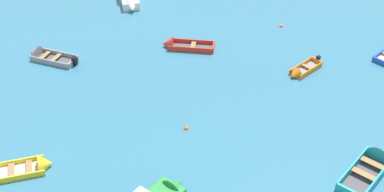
# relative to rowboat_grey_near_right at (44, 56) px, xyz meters

# --- Properties ---
(rowboat_grey_near_right) EXTENTS (3.87, 3.17, 1.27)m
(rowboat_grey_near_right) POSITION_rel_rowboat_grey_near_right_xyz_m (0.00, 0.00, 0.00)
(rowboat_grey_near_right) COLOR #4C4C51
(rowboat_grey_near_right) RESTS_ON ground_plane
(rowboat_orange_far_left) EXTENTS (3.12, 2.36, 0.89)m
(rowboat_orange_far_left) POSITION_rel_rowboat_grey_near_right_xyz_m (17.84, -6.24, -0.02)
(rowboat_orange_far_left) COLOR gray
(rowboat_orange_far_left) RESTS_ON ground_plane
(rowboat_turquoise_near_camera) EXTENTS (4.38, 3.78, 1.38)m
(rowboat_turquoise_near_camera) POSITION_rel_rowboat_grey_near_right_xyz_m (18.09, -15.99, 0.05)
(rowboat_turquoise_near_camera) COLOR #4C4C51
(rowboat_turquoise_near_camera) RESTS_ON ground_plane
(rowboat_red_back_row_right) EXTENTS (4.17, 2.52, 1.17)m
(rowboat_red_back_row_right) POSITION_rel_rowboat_grey_near_right_xyz_m (10.07, -0.65, -0.00)
(rowboat_red_back_row_right) COLOR #4C4C51
(rowboat_red_back_row_right) RESTS_ON ground_plane
(rowboat_yellow_outer_left) EXTENTS (3.96, 1.54, 1.23)m
(rowboat_yellow_outer_left) POSITION_rel_rowboat_grey_near_right_xyz_m (-0.43, -12.04, -0.02)
(rowboat_yellow_outer_left) COLOR beige
(rowboat_yellow_outer_left) RESTS_ON ground_plane
(mooring_buoy_outer_edge) EXTENTS (0.32, 0.32, 0.32)m
(mooring_buoy_outer_edge) POSITION_rel_rowboat_grey_near_right_xyz_m (8.63, -10.45, -0.19)
(mooring_buoy_outer_edge) COLOR orange
(mooring_buoy_outer_edge) RESTS_ON ground_plane
(mooring_buoy_central) EXTENTS (0.35, 0.35, 0.35)m
(mooring_buoy_central) POSITION_rel_rowboat_grey_near_right_xyz_m (19.14, 0.81, -0.19)
(mooring_buoy_central) COLOR orange
(mooring_buoy_central) RESTS_ON ground_plane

